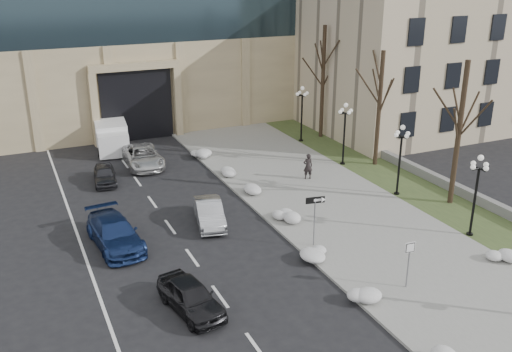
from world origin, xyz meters
The scene contains 29 objects.
ground centered at (0.00, 0.00, 0.00)m, with size 160.00×160.00×0.00m, color black.
sidewalk centered at (3.50, 14.00, 0.06)m, with size 9.00×40.00×0.12m, color gray.
curb centered at (-1.00, 14.00, 0.07)m, with size 0.30×40.00×0.14m, color gray.
grass_strip centered at (10.00, 14.00, 0.05)m, with size 4.00×40.00×0.10m, color #374924.
stone_wall centered at (12.00, 16.00, 0.35)m, with size 0.50×30.00×0.70m, color gray.
classical_building centered at (22.00, 27.98, 6.00)m, with size 22.00×18.12×12.00m.
car_a centered at (-8.03, 5.48, 0.70)m, with size 1.65×4.10×1.40m, color black.
car_b centered at (-4.29, 13.47, 0.70)m, with size 1.47×4.22×1.39m, color #9FA2A7.
car_c centered at (-9.81, 12.91, 0.77)m, with size 2.15×5.29×1.54m, color navy.
car_d centered at (-5.31, 25.04, 0.74)m, with size 2.47×5.36×1.49m, color silver.
car_e centered at (-8.58, 22.62, 0.62)m, with size 1.46×3.62×1.23m, color #2E2F33.
pedestrian centered at (4.37, 17.34, 1.03)m, with size 0.66×0.44×1.82m, color black.
box_truck centered at (-6.55, 30.70, 1.06)m, with size 3.18×7.15×2.20m.
one_way_sign centered at (-0.06, 8.40, 2.40)m, with size 1.08×0.38×2.90m.
keep_sign centered at (1.60, 3.03, 1.79)m, with size 0.52×0.10×2.43m.
snow_clump_b centered at (-0.74, 2.86, 0.30)m, with size 1.10×1.60×0.36m, color silver.
snow_clump_c centered at (-0.72, 7.59, 0.30)m, with size 1.10×1.60×0.36m, color silver.
snow_clump_d centered at (-0.33, 11.77, 0.30)m, with size 1.10×1.60×0.36m, color silver.
snow_clump_e centered at (-0.52, 16.33, 0.30)m, with size 1.10×1.60×0.36m, color silver.
snow_clump_f centered at (-0.52, 20.35, 0.30)m, with size 1.10×1.60×0.36m, color silver.
snow_clump_g centered at (-0.69, 24.84, 0.30)m, with size 1.10×1.60×0.36m, color silver.
snow_clump_h centered at (7.62, 3.06, 0.30)m, with size 1.10×1.60×0.36m, color silver.
lamppost_a centered at (8.30, 6.00, 3.07)m, with size 1.18×1.18×4.76m.
lamppost_b centered at (8.30, 12.50, 3.07)m, with size 1.18×1.18×4.76m.
lamppost_c centered at (8.30, 19.00, 3.07)m, with size 1.18×1.18×4.76m.
lamppost_d centered at (8.30, 25.50, 3.07)m, with size 1.18×1.18×4.76m.
tree_near centered at (10.50, 10.00, 5.83)m, with size 3.20×3.20×9.00m.
tree_mid centered at (10.50, 18.00, 5.50)m, with size 3.20×3.20×8.50m.
tree_far centered at (10.50, 26.00, 6.15)m, with size 3.20×3.20×9.50m.
Camera 1 is at (-14.21, -15.00, 14.22)m, focal length 40.00 mm.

